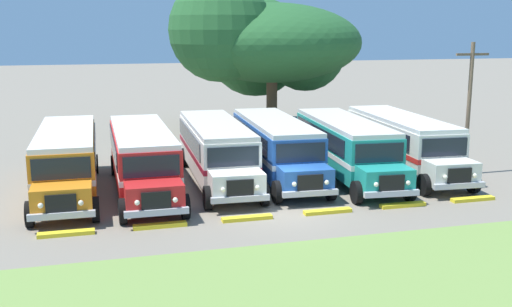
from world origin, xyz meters
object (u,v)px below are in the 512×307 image
at_px(parked_bus_slot_4, 346,145).
at_px(parked_bus_slot_5, 403,140).
at_px(parked_bus_slot_0, 67,158).
at_px(broad_shade_tree, 263,43).
at_px(parked_bus_slot_2, 216,148).
at_px(parked_bus_slot_1, 143,156).
at_px(utility_pole, 469,105).
at_px(parked_bus_slot_3, 276,145).

height_order(parked_bus_slot_4, parked_bus_slot_5, same).
bearing_deg(parked_bus_slot_0, broad_shade_tree, 136.51).
height_order(parked_bus_slot_2, parked_bus_slot_4, same).
bearing_deg(parked_bus_slot_4, parked_bus_slot_2, -93.63).
height_order(parked_bus_slot_1, utility_pole, utility_pole).
bearing_deg(parked_bus_slot_1, utility_pole, 85.32).
height_order(parked_bus_slot_0, parked_bus_slot_4, same).
distance_m(broad_shade_tree, utility_pole, 16.87).
xyz_separation_m(parked_bus_slot_0, parked_bus_slot_5, (16.81, -0.15, 0.00)).
bearing_deg(utility_pole, parked_bus_slot_5, 146.24).
height_order(parked_bus_slot_1, broad_shade_tree, broad_shade_tree).
xyz_separation_m(parked_bus_slot_2, parked_bus_slot_5, (9.82, -0.53, 0.00)).
distance_m(parked_bus_slot_1, parked_bus_slot_4, 10.10).
relative_size(parked_bus_slot_1, broad_shade_tree, 0.79).
xyz_separation_m(parked_bus_slot_2, parked_bus_slot_3, (3.06, 0.05, 0.00)).
height_order(parked_bus_slot_4, utility_pole, utility_pole).
bearing_deg(parked_bus_slot_4, parked_bus_slot_3, -101.50).
relative_size(parked_bus_slot_4, broad_shade_tree, 0.80).
height_order(parked_bus_slot_0, parked_bus_slot_5, same).
distance_m(parked_bus_slot_2, parked_bus_slot_3, 3.06).
bearing_deg(parked_bus_slot_2, broad_shade_tree, 157.22).
height_order(parked_bus_slot_2, parked_bus_slot_3, same).
height_order(parked_bus_slot_1, parked_bus_slot_4, same).
height_order(parked_bus_slot_2, parked_bus_slot_5, same).
height_order(parked_bus_slot_3, parked_bus_slot_4, same).
distance_m(parked_bus_slot_2, parked_bus_slot_4, 6.51).
bearing_deg(utility_pole, parked_bus_slot_1, 175.18).
xyz_separation_m(parked_bus_slot_2, utility_pole, (12.44, -2.28, 2.00)).
xyz_separation_m(parked_bus_slot_1, parked_bus_slot_3, (6.71, 0.98, 0.00)).
distance_m(parked_bus_slot_5, utility_pole, 3.73).
xyz_separation_m(parked_bus_slot_2, broad_shade_tree, (6.13, 13.12, 4.78)).
bearing_deg(broad_shade_tree, parked_bus_slot_4, -88.69).
xyz_separation_m(parked_bus_slot_1, utility_pole, (16.09, -1.36, 2.00)).
bearing_deg(parked_bus_slot_3, parked_bus_slot_1, -78.90).
xyz_separation_m(parked_bus_slot_3, parked_bus_slot_5, (6.76, -0.59, 0.00)).
height_order(parked_bus_slot_3, parked_bus_slot_5, same).
relative_size(parked_bus_slot_1, utility_pole, 1.62).
relative_size(parked_bus_slot_1, parked_bus_slot_3, 0.99).
distance_m(parked_bus_slot_3, parked_bus_slot_4, 3.52).
relative_size(broad_shade_tree, utility_pole, 2.06).
bearing_deg(utility_pole, parked_bus_slot_0, 174.43).
bearing_deg(parked_bus_slot_0, parked_bus_slot_5, 90.18).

